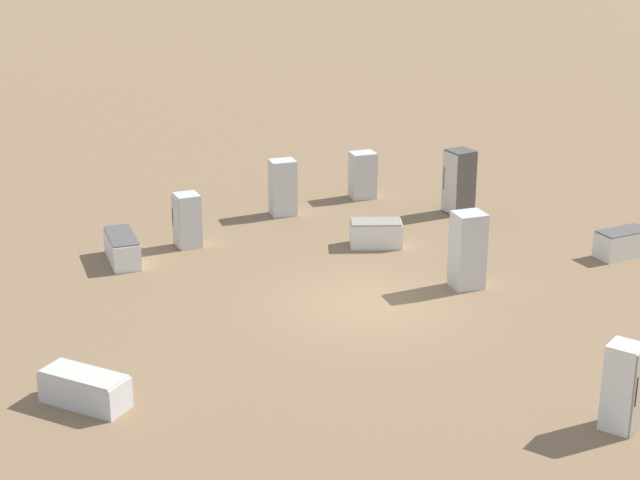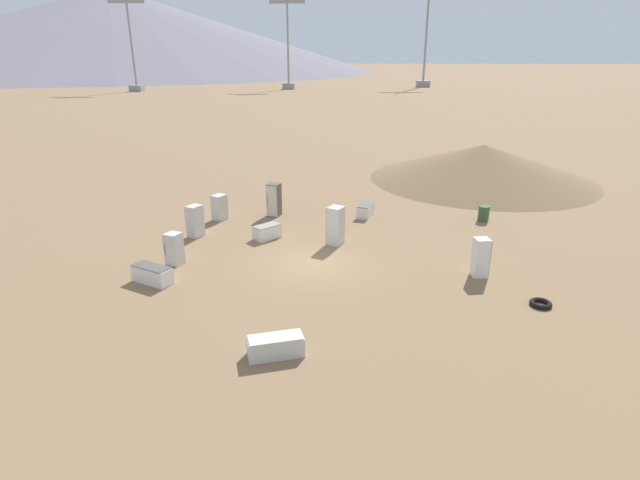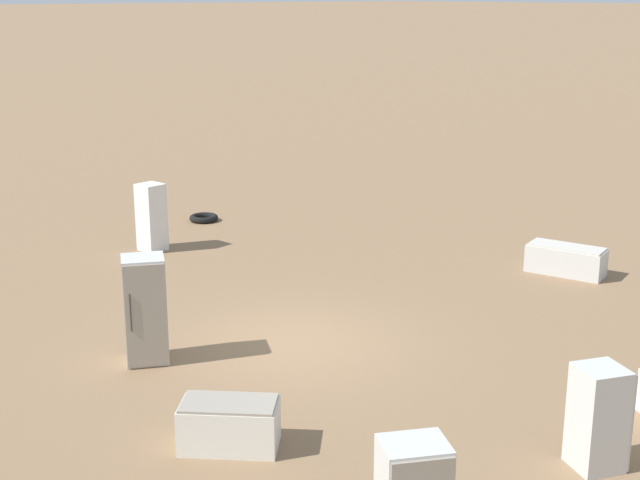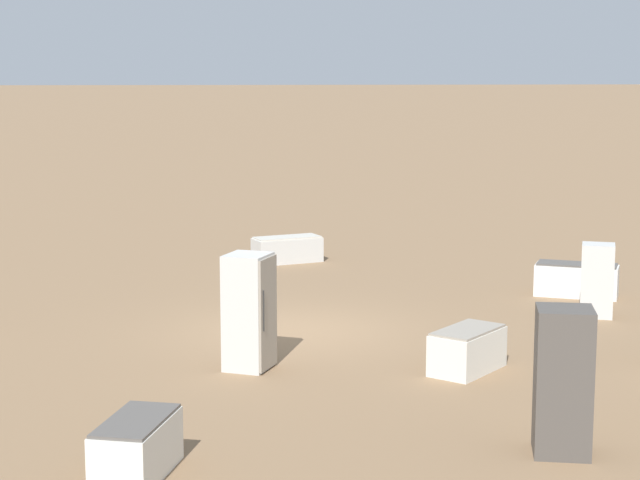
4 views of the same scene
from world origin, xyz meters
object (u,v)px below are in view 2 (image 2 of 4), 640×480
(discarded_fridge_7, at_px, (174,249))
(discarded_fridge_8, at_px, (335,226))
(discarded_fridge_1, at_px, (267,232))
(power_pylon_0, at_px, (425,52))
(power_pylon_2, at_px, (133,59))
(discarded_fridge_5, at_px, (276,346))
(discarded_fridge_3, at_px, (274,200))
(discarded_fridge_2, at_px, (366,210))
(rusty_barrel, at_px, (484,213))
(discarded_fridge_0, at_px, (195,221))
(discarded_fridge_4, at_px, (481,258))
(discarded_fridge_9, at_px, (152,274))
(discarded_fridge_6, at_px, (219,207))
(scrap_tire, at_px, (541,304))
(power_pylon_1, at_px, (288,57))

(discarded_fridge_7, xyz_separation_m, discarded_fridge_8, (-7.30, -2.94, 0.23))
(discarded_fridge_1, xyz_separation_m, discarded_fridge_7, (3.74, 3.60, 0.39))
(power_pylon_0, relative_size, power_pylon_2, 1.18)
(power_pylon_0, xyz_separation_m, discarded_fridge_5, (25.46, 138.83, -9.07))
(discarded_fridge_3, bearing_deg, discarded_fridge_2, -163.56)
(discarded_fridge_3, xyz_separation_m, discarded_fridge_7, (3.60, 7.54, -0.22))
(discarded_fridge_5, xyz_separation_m, rusty_barrel, (-10.27, -14.23, 0.10))
(power_pylon_0, relative_size, discarded_fridge_2, 18.91)
(power_pylon_2, xyz_separation_m, discarded_fridge_1, (-48.75, 106.75, -7.59))
(discarded_fridge_0, height_order, discarded_fridge_2, discarded_fridge_0)
(discarded_fridge_8, bearing_deg, discarded_fridge_4, -93.28)
(power_pylon_0, bearing_deg, discarded_fridge_9, 76.80)
(discarded_fridge_6, xyz_separation_m, discarded_fridge_7, (0.53, 6.64, 0.02))
(discarded_fridge_7, relative_size, discarded_fridge_8, 0.77)
(discarded_fridge_1, relative_size, scrap_tire, 1.84)
(discarded_fridge_0, xyz_separation_m, rusty_barrel, (-15.88, -3.32, -0.40))
(discarded_fridge_8, bearing_deg, discarded_fridge_7, 139.04)
(power_pylon_0, bearing_deg, discarded_fridge_6, 76.30)
(discarded_fridge_0, distance_m, discarded_fridge_5, 12.28)
(discarded_fridge_3, distance_m, rusty_barrel, 12.23)
(power_pylon_0, height_order, discarded_fridge_7, power_pylon_0)
(discarded_fridge_5, xyz_separation_m, discarded_fridge_7, (5.54, -7.18, 0.41))
(power_pylon_0, distance_m, discarded_fridge_4, 133.82)
(power_pylon_0, xyz_separation_m, discarded_fridge_1, (27.26, 128.05, -9.05))
(discarded_fridge_5, height_order, discarded_fridge_6, discarded_fridge_6)
(discarded_fridge_4, height_order, discarded_fridge_6, discarded_fridge_4)
(power_pylon_1, height_order, discarded_fridge_8, power_pylon_1)
(discarded_fridge_2, bearing_deg, rusty_barrel, 14.75)
(power_pylon_1, distance_m, discarded_fridge_8, 119.15)
(power_pylon_0, bearing_deg, discarded_fridge_3, 77.55)
(power_pylon_2, height_order, discarded_fridge_3, power_pylon_2)
(discarded_fridge_6, xyz_separation_m, discarded_fridge_9, (0.88, 8.59, -0.36))
(power_pylon_0, bearing_deg, scrap_tire, 83.36)
(power_pylon_2, height_order, discarded_fridge_4, power_pylon_2)
(discarded_fridge_6, xyz_separation_m, rusty_barrel, (-15.27, -0.42, -0.29))
(scrap_tire, bearing_deg, discarded_fridge_9, -5.28)
(discarded_fridge_0, bearing_deg, discarded_fridge_9, -154.42)
(power_pylon_2, height_order, discarded_fridge_8, power_pylon_2)
(power_pylon_1, height_order, discarded_fridge_2, power_pylon_1)
(discarded_fridge_1, bearing_deg, discarded_fridge_5, 144.06)
(discarded_fridge_9, bearing_deg, power_pylon_1, 29.97)
(discarded_fridge_0, distance_m, scrap_tire, 16.94)
(discarded_fridge_3, xyz_separation_m, discarded_fridge_9, (3.94, 9.49, -0.60))
(power_pylon_0, distance_m, discarded_fridge_7, 135.53)
(discarded_fridge_2, bearing_deg, power_pylon_2, 137.01)
(power_pylon_2, bearing_deg, discarded_fridge_7, 112.19)
(power_pylon_1, relative_size, discarded_fridge_5, 13.85)
(power_pylon_1, relative_size, discarded_fridge_2, 16.52)
(discarded_fridge_2, relative_size, rusty_barrel, 1.83)
(discarded_fridge_9, bearing_deg, power_pylon_0, 13.67)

